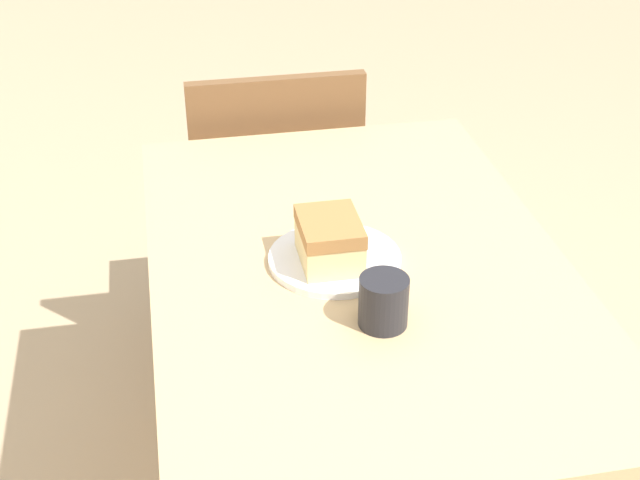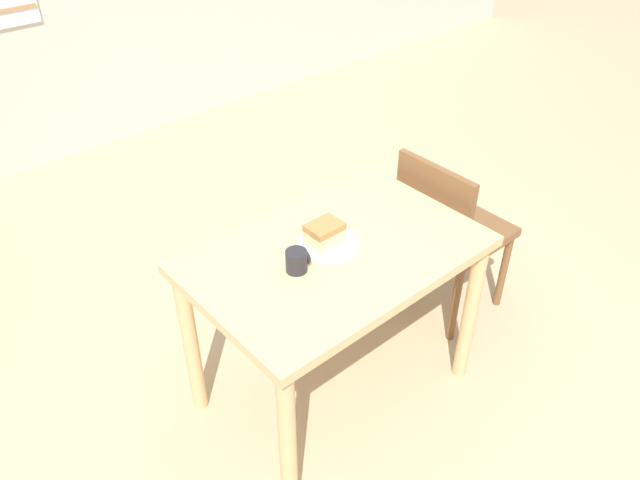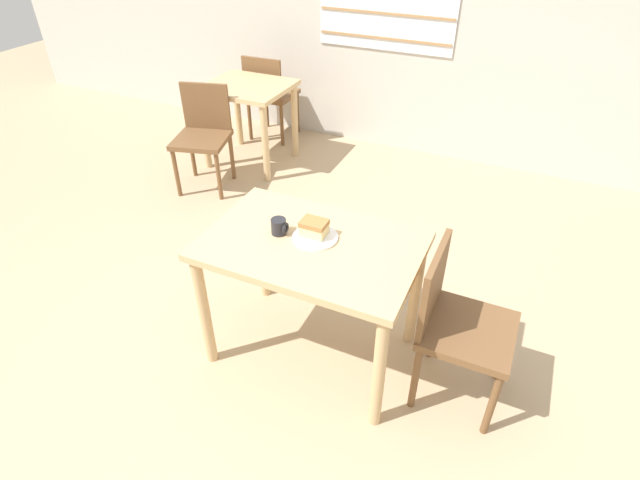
# 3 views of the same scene
# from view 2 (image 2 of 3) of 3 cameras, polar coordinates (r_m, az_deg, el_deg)

# --- Properties ---
(ground_plane) EXTENTS (14.00, 14.00, 0.00)m
(ground_plane) POSITION_cam_2_polar(r_m,az_deg,el_deg) (2.64, 2.97, -17.15)
(ground_plane) COLOR tan
(dining_table_near) EXTENTS (1.06, 0.70, 0.75)m
(dining_table_near) POSITION_cam_2_polar(r_m,az_deg,el_deg) (2.33, 1.42, -3.19)
(dining_table_near) COLOR tan
(dining_table_near) RESTS_ON ground_plane
(chair_near_window) EXTENTS (0.43, 0.43, 0.85)m
(chair_near_window) POSITION_cam_2_polar(r_m,az_deg,el_deg) (2.90, 11.58, 1.01)
(chair_near_window) COLOR brown
(chair_near_window) RESTS_ON ground_plane
(plate) EXTENTS (0.23, 0.23, 0.01)m
(plate) POSITION_cam_2_polar(r_m,az_deg,el_deg) (2.28, 0.82, -0.32)
(plate) COLOR white
(plate) RESTS_ON dining_table_near
(cake_slice) EXTENTS (0.13, 0.10, 0.08)m
(cake_slice) POSITION_cam_2_polar(r_m,az_deg,el_deg) (2.25, 0.40, 0.63)
(cake_slice) COLOR #E5CC89
(cake_slice) RESTS_ON plate
(coffee_mug) EXTENTS (0.08, 0.08, 0.08)m
(coffee_mug) POSITION_cam_2_polar(r_m,az_deg,el_deg) (2.14, -2.10, -1.89)
(coffee_mug) COLOR #232328
(coffee_mug) RESTS_ON dining_table_near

